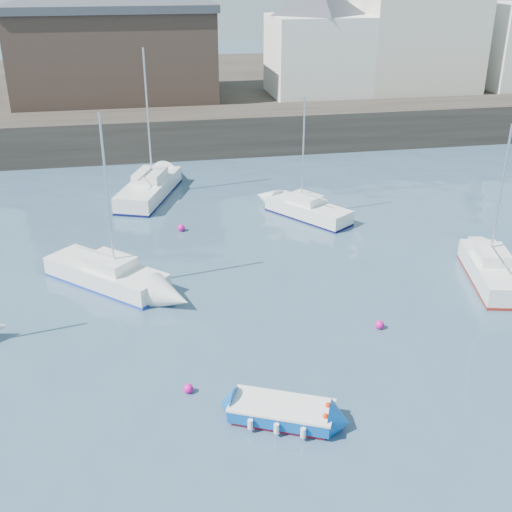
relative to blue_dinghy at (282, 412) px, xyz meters
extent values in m
plane|color=#2D4760|center=(0.95, -2.63, -0.35)|extent=(220.00, 220.00, 0.00)
cube|color=#28231E|center=(0.95, 32.37, 1.15)|extent=(90.00, 5.00, 3.00)
cube|color=#28231E|center=(0.95, 50.37, 1.05)|extent=(90.00, 32.00, 2.80)
cube|color=beige|center=(20.95, 39.37, 6.95)|extent=(10.00, 8.00, 9.00)
cube|color=white|center=(11.95, 38.87, 5.70)|extent=(8.00, 7.00, 6.50)
cube|color=#3D2D26|center=(-5.05, 40.37, 5.95)|extent=(16.00, 10.00, 7.00)
cube|color=#3A3D44|center=(-5.05, 40.37, 9.75)|extent=(16.40, 10.40, 0.60)
cube|color=maroon|center=(0.00, 0.00, -0.28)|extent=(3.22, 2.36, 0.15)
cube|color=#094DA9|center=(0.00, 0.00, 0.00)|extent=(3.53, 2.62, 0.41)
cube|color=white|center=(0.00, 0.00, 0.24)|extent=(3.60, 2.67, 0.07)
cube|color=white|center=(0.00, 0.00, 0.07)|extent=(2.77, 1.97, 0.37)
cube|color=tan|center=(0.00, 0.00, 0.16)|extent=(0.62, 0.98, 0.06)
cylinder|color=white|center=(-0.43, 1.07, -0.03)|extent=(0.17, 0.17, 0.32)
cylinder|color=white|center=(-1.09, -0.38, -0.03)|extent=(0.17, 0.17, 0.32)
cylinder|color=white|center=(0.33, 0.72, -0.03)|extent=(0.17, 0.17, 0.32)
cylinder|color=white|center=(-0.33, -0.72, -0.03)|extent=(0.17, 0.17, 0.32)
cylinder|color=white|center=(1.09, 0.38, -0.03)|extent=(0.17, 0.17, 0.32)
cylinder|color=white|center=(0.43, -1.07, -0.03)|extent=(0.17, 0.17, 0.32)
cube|color=white|center=(-5.70, 10.86, 0.11)|extent=(5.73, 5.65, 0.91)
cube|color=#1E3AAA|center=(-5.70, 10.86, -0.29)|extent=(5.78, 5.70, 0.12)
cube|color=white|center=(-5.48, 10.65, 0.82)|extent=(2.55, 2.54, 0.51)
cylinder|color=silver|center=(-5.27, 10.44, 4.07)|extent=(0.10, 0.10, 7.01)
cube|color=white|center=(11.61, 7.75, 0.14)|extent=(2.97, 5.66, 0.97)
cube|color=maroon|center=(11.61, 7.75, -0.29)|extent=(3.00, 5.72, 0.13)
cube|color=white|center=(11.68, 8.02, 0.89)|extent=(1.71, 2.15, 0.54)
cylinder|color=silver|center=(11.74, 8.28, 3.73)|extent=(0.11, 0.11, 6.21)
cube|color=white|center=(5.50, 17.17, 0.07)|extent=(4.36, 5.20, 0.85)
cube|color=#0E0D3F|center=(5.50, 17.17, -0.29)|extent=(4.40, 5.25, 0.11)
cube|color=white|center=(5.35, 17.38, 0.74)|extent=(2.07, 2.20, 0.47)
cylinder|color=silver|center=(5.20, 17.60, 3.49)|extent=(0.09, 0.09, 5.97)
cube|color=white|center=(-3.31, 22.42, 0.16)|extent=(4.46, 7.17, 1.03)
cube|color=#0A0F40|center=(-3.31, 22.42, -0.28)|extent=(4.50, 7.24, 0.14)
cube|color=white|center=(-3.19, 22.74, 0.96)|extent=(2.38, 2.82, 0.57)
cylinder|color=silver|center=(-3.07, 23.06, 4.60)|extent=(0.11, 0.11, 7.86)
sphere|color=#E20C8C|center=(-2.80, 2.05, -0.35)|extent=(0.34, 0.34, 0.34)
sphere|color=#E20C8C|center=(5.14, 4.81, -0.35)|extent=(0.36, 0.36, 0.36)
sphere|color=#E20C8C|center=(-1.83, 16.54, -0.35)|extent=(0.39, 0.39, 0.39)
camera|label=1|loc=(-3.90, -16.04, 13.11)|focal=45.00mm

